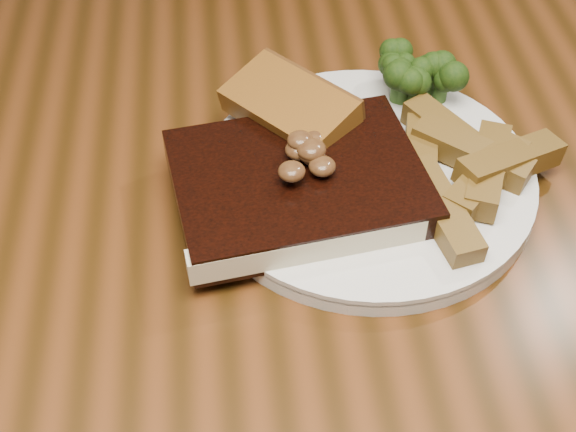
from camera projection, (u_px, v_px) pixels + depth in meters
name	position (u px, v px, depth m)	size (l,w,h in m)	color
dining_table	(289.00, 325.00, 0.65)	(1.60, 0.90, 0.75)	#4E270F
chair_far	(339.00, 99.00, 1.17)	(0.52, 0.52, 0.85)	black
plate	(367.00, 179.00, 0.62)	(0.26, 0.26, 0.01)	silver
steak	(298.00, 183.00, 0.59)	(0.18, 0.14, 0.03)	black
steak_bone	(308.00, 249.00, 0.55)	(0.17, 0.02, 0.02)	beige
mushroom_pile	(311.00, 148.00, 0.58)	(0.06, 0.06, 0.03)	#54361A
garlic_bread	(289.00, 126.00, 0.64)	(0.10, 0.06, 0.02)	brown
potato_wedges	(465.00, 169.00, 0.60)	(0.12, 0.12, 0.02)	brown
broccoli_cluster	(417.00, 88.00, 0.66)	(0.07, 0.07, 0.04)	#24390D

